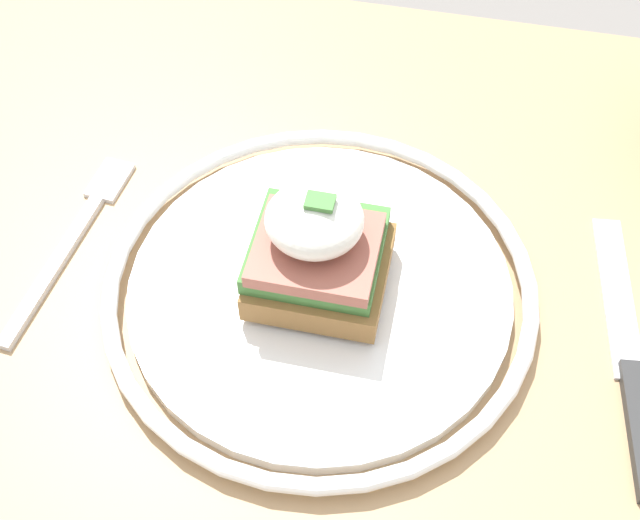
% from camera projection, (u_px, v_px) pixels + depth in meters
% --- Properties ---
extents(dining_table, '(1.00, 0.69, 0.76)m').
position_uv_depth(dining_table, '(273.00, 439.00, 0.58)').
color(dining_table, tan).
rests_on(dining_table, ground_plane).
extents(plate, '(0.27, 0.27, 0.02)m').
position_uv_depth(plate, '(320.00, 286.00, 0.49)').
color(plate, white).
rests_on(plate, dining_table).
extents(sandwich, '(0.08, 0.08, 0.07)m').
position_uv_depth(sandwich, '(317.00, 249.00, 0.46)').
color(sandwich, olive).
rests_on(sandwich, plate).
extents(fork, '(0.03, 0.16, 0.00)m').
position_uv_depth(fork, '(74.00, 236.00, 0.52)').
color(fork, silver).
rests_on(fork, dining_table).
extents(knife, '(0.04, 0.19, 0.01)m').
position_uv_depth(knife, '(629.00, 368.00, 0.47)').
color(knife, '#2D2D2D').
rests_on(knife, dining_table).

